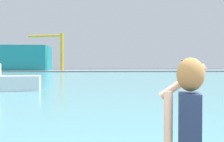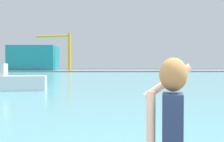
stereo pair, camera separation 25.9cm
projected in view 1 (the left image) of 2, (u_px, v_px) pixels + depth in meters
The scene contains 6 objects.
ground_plane at pixel (101, 77), 52.34m from camera, with size 220.00×220.00×0.00m, color #334751.
harbor_water at pixel (101, 76), 54.34m from camera, with size 140.00×100.00×0.02m, color #599EA8.
far_shore_dock at pixel (98, 71), 94.24m from camera, with size 140.00×20.00×0.42m, color gray.
person_photographer at pixel (188, 124), 2.74m from camera, with size 0.53×0.57×1.74m.
warehouse_left at pixel (26, 58), 92.46m from camera, with size 15.39×12.89×8.32m, color teal.
port_crane at pixel (56, 47), 90.11m from camera, with size 12.35×4.33×12.45m.
Camera 1 is at (-1.12, -2.33, 2.34)m, focal length 43.13 mm.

